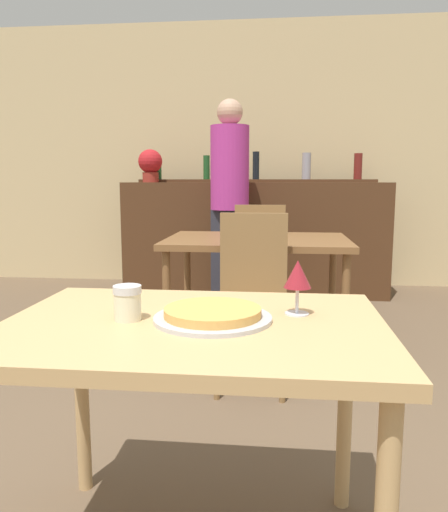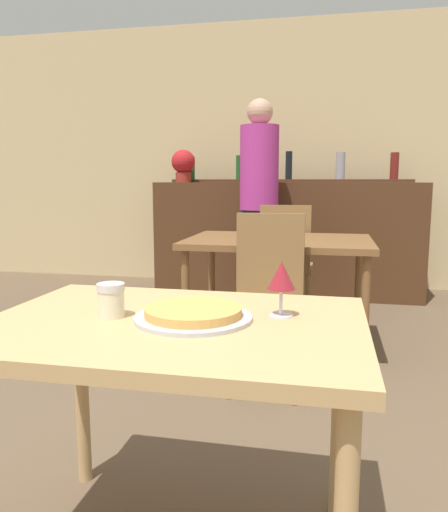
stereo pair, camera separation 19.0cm
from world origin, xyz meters
The scene contains 12 objects.
wall_back centered at (0.00, 4.20, 1.40)m, with size 8.00×0.05×2.80m.
dining_table_near centered at (0.00, 0.00, 0.66)m, with size 1.05×0.76×0.74m.
dining_table_far centered at (0.10, 1.96, 0.68)m, with size 1.19×0.83×0.75m.
bar_counter centered at (0.00, 3.70, 0.56)m, with size 2.60×0.56×1.11m.
bar_back_shelf centered at (0.04, 3.84, 1.17)m, with size 2.39×0.24×0.31m.
chair_far_side_front centered at (0.10, 1.38, 0.54)m, with size 0.40×0.40×0.95m.
chair_far_side_back centered at (0.10, 2.54, 0.54)m, with size 0.40×0.40×0.95m.
pizza_tray centered at (0.05, 0.01, 0.76)m, with size 0.33×0.33×0.04m.
cheese_shaker centered at (-0.18, -0.01, 0.79)m, with size 0.08×0.08×0.10m.
person_standing centered at (-0.20, 3.12, 1.00)m, with size 0.34×0.34×1.83m.
wine_glass centered at (0.29, 0.10, 0.86)m, with size 0.08×0.08×0.16m.
potted_plant centered at (-1.05, 3.65, 1.30)m, with size 0.24×0.24×0.33m.
Camera 2 is at (0.41, -1.29, 1.13)m, focal length 35.00 mm.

